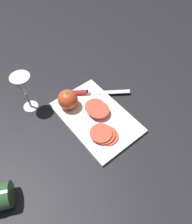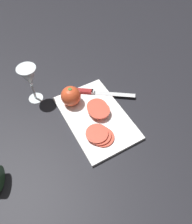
{
  "view_description": "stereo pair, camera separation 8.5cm",
  "coord_description": "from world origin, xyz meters",
  "views": [
    {
      "loc": [
        -0.36,
        0.34,
        0.73
      ],
      "look_at": [
        0.03,
        0.02,
        0.04
      ],
      "focal_mm": 35.0,
      "sensor_mm": 36.0,
      "label": 1
    },
    {
      "loc": [
        -0.41,
        0.27,
        0.73
      ],
      "look_at": [
        0.03,
        0.02,
        0.04
      ],
      "focal_mm": 35.0,
      "sensor_mm": 36.0,
      "label": 2
    }
  ],
  "objects": [
    {
      "name": "ground_plane",
      "position": [
        0.0,
        0.0,
        0.0
      ],
      "size": [
        3.0,
        3.0,
        0.0
      ],
      "primitive_type": "plane",
      "color": "black"
    },
    {
      "name": "cutting_board",
      "position": [
        0.03,
        0.02,
        0.01
      ],
      "size": [
        0.35,
        0.23,
        0.01
      ],
      "color": "white",
      "rests_on": "ground_plane"
    },
    {
      "name": "wine_glass",
      "position": [
        0.25,
        0.19,
        0.12
      ],
      "size": [
        0.08,
        0.08,
        0.17
      ],
      "color": "silver",
      "rests_on": "ground_plane"
    },
    {
      "name": "whole_tomato",
      "position": [
        0.15,
        0.07,
        0.05
      ],
      "size": [
        0.08,
        0.08,
        0.08
      ],
      "color": "#DB4C28",
      "rests_on": "cutting_board"
    },
    {
      "name": "knife",
      "position": [
        0.17,
        -0.01,
        0.02
      ],
      "size": [
        0.19,
        0.26,
        0.01
      ],
      "rotation": [
        0.0,
        0.0,
        4.1
      ],
      "color": "silver",
      "rests_on": "cutting_board"
    },
    {
      "name": "tomato_slice_stack_near",
      "position": [
        0.06,
        -0.0,
        0.03
      ],
      "size": [
        0.12,
        0.09,
        0.03
      ],
      "color": "#DB4C38",
      "rests_on": "cutting_board"
    },
    {
      "name": "tomato_slice_stack_far",
      "position": [
        -0.06,
        0.05,
        0.02
      ],
      "size": [
        0.1,
        0.1,
        0.02
      ],
      "color": "#DB4C38",
      "rests_on": "cutting_board"
    }
  ]
}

